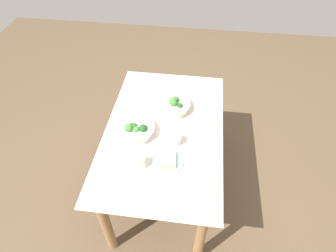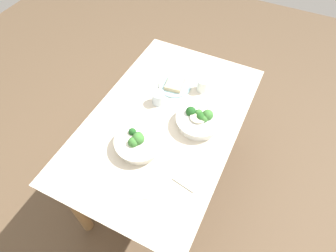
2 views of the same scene
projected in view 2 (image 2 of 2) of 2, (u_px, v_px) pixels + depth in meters
ground_plane at (165, 178)px, 2.27m from camera, size 6.00×6.00×0.00m
dining_table at (165, 132)px, 1.78m from camera, size 1.35×0.84×0.73m
broccoli_bowl_far at (139, 143)px, 1.54m from camera, size 0.27×0.27×0.11m
broccoli_bowl_near at (199, 120)px, 1.64m from camera, size 0.27×0.27×0.11m
bread_side_plate at (175, 85)px, 1.85m from camera, size 0.21×0.21×0.04m
water_glass_center at (203, 85)px, 1.81m from camera, size 0.08×0.08×0.08m
water_glass_side at (159, 98)px, 1.74m from camera, size 0.08×0.08×0.08m
fork_by_far_bowl at (157, 115)px, 1.71m from camera, size 0.11×0.04×0.00m
fork_by_near_bowl at (138, 198)px, 1.39m from camera, size 0.06×0.10×0.00m
table_knife_left at (145, 90)px, 1.84m from camera, size 0.13×0.14×0.00m
napkin_folded_upper at (194, 171)px, 1.48m from camera, size 0.23×0.16×0.01m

